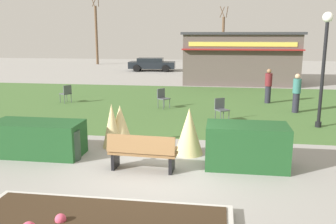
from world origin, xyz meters
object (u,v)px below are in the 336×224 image
(cafe_chair_east, at_px, (221,108))
(trash_bin, at_px, (71,145))
(lamppost_mid, at_px, (324,56))
(person_strolling, at_px, (268,86))
(cafe_chair_center, at_px, (163,97))
(tree_right_bg, at_px, (96,34))
(person_standing, at_px, (296,93))
(food_kiosk, at_px, (240,57))
(tree_left_bg, at_px, (223,40))
(park_bench, at_px, (142,152))
(parked_car_west_slot, at_px, (152,64))
(cafe_chair_west, at_px, (66,92))

(cafe_chair_east, bearing_deg, trash_bin, -127.91)
(lamppost_mid, distance_m, person_strolling, 5.06)
(cafe_chair_center, relative_size, tree_right_bg, 0.12)
(person_standing, xyz_separation_m, tree_right_bg, (-17.12, 23.46, 2.48))
(food_kiosk, bearing_deg, tree_left_bg, 94.91)
(park_bench, height_order, lamppost_mid, lamppost_mid)
(cafe_chair_center, distance_m, parked_car_west_slot, 17.19)
(parked_car_west_slot, bearing_deg, park_bench, -79.60)
(person_strolling, distance_m, person_standing, 2.28)
(food_kiosk, xyz_separation_m, cafe_chair_center, (-3.87, -9.69, -1.21))
(cafe_chair_east, bearing_deg, person_strolling, 61.10)
(cafe_chair_east, relative_size, person_standing, 0.53)
(food_kiosk, xyz_separation_m, tree_left_bg, (-1.17, 13.57, 0.97))
(cafe_chair_center, bearing_deg, tree_right_bg, 115.73)
(tree_right_bg, bearing_deg, food_kiosk, -42.08)
(trash_bin, height_order, tree_left_bg, tree_left_bg)
(trash_bin, distance_m, cafe_chair_center, 7.40)
(food_kiosk, relative_size, cafe_chair_west, 8.74)
(cafe_chair_east, height_order, person_standing, person_standing)
(cafe_chair_center, distance_m, tree_right_bg, 26.07)
(park_bench, relative_size, cafe_chair_east, 1.94)
(trash_bin, xyz_separation_m, parked_car_west_slot, (-2.42, 24.05, 0.24))
(park_bench, height_order, trash_bin, park_bench)
(park_bench, relative_size, cafe_chair_center, 1.94)
(parked_car_west_slot, xyz_separation_m, tree_left_bg, (6.45, 6.49, 2.07))
(person_standing, relative_size, tree_left_bg, 0.27)
(cafe_chair_west, relative_size, cafe_chair_east, 1.00)
(lamppost_mid, relative_size, cafe_chair_center, 4.60)
(person_standing, xyz_separation_m, tree_left_bg, (-3.17, 23.38, 1.85))
(lamppost_mid, xyz_separation_m, tree_left_bg, (-3.51, 25.89, 0.13))
(lamppost_mid, xyz_separation_m, cafe_chair_center, (-6.21, 2.63, -2.05))
(park_bench, height_order, cafe_chair_west, park_bench)
(trash_bin, height_order, cafe_chair_east, cafe_chair_east)
(parked_car_west_slot, bearing_deg, person_standing, -60.34)
(park_bench, bearing_deg, cafe_chair_center, 95.59)
(lamppost_mid, height_order, cafe_chair_west, lamppost_mid)
(park_bench, height_order, tree_left_bg, tree_left_bg)
(cafe_chair_center, height_order, tree_right_bg, tree_right_bg)
(cafe_chair_center, xyz_separation_m, tree_right_bg, (-11.25, 23.35, 2.81))
(park_bench, bearing_deg, cafe_chair_west, 124.11)
(cafe_chair_east, distance_m, tree_right_bg, 29.18)
(cafe_chair_center, xyz_separation_m, person_strolling, (4.94, 1.96, 0.33))
(food_kiosk, relative_size, person_strolling, 4.60)
(parked_car_west_slot, bearing_deg, tree_left_bg, 45.16)
(trash_bin, bearing_deg, lamppost_mid, 31.68)
(parked_car_west_slot, distance_m, tree_right_bg, 10.33)
(cafe_chair_center, relative_size, person_strolling, 0.53)
(cafe_chair_center, distance_m, person_standing, 5.88)
(person_strolling, height_order, person_standing, same)
(park_bench, height_order, food_kiosk, food_kiosk)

